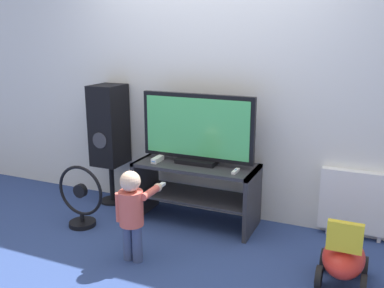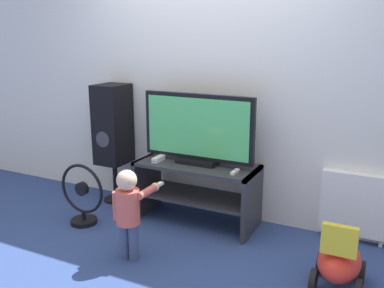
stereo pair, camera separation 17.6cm
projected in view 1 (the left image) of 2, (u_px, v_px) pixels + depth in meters
name	position (u px, v px, depth m)	size (l,w,h in m)	color
ground_plane	(186.00, 232.00, 3.78)	(16.00, 16.00, 0.00)	navy
wall_back	(210.00, 78.00, 3.94)	(10.00, 0.06, 2.60)	silver
tv_stand	(196.00, 184.00, 3.89)	(1.10, 0.48, 0.56)	#2D2D33
television	(197.00, 130.00, 3.78)	(1.05, 0.20, 0.63)	black
game_console	(158.00, 159.00, 3.90)	(0.05, 0.16, 0.04)	white
remote_primary	(236.00, 171.00, 3.60)	(0.04, 0.13, 0.03)	white
child	(132.00, 208.00, 3.21)	(0.27, 0.42, 0.72)	#3F4C72
speaker_tower	(109.00, 127.00, 4.26)	(0.28, 0.34, 1.21)	black
floor_fan	(81.00, 199.00, 3.84)	(0.47, 0.24, 0.57)	black
ride_on_toy	(344.00, 258.00, 2.96)	(0.33, 0.47, 0.51)	red
radiator	(356.00, 202.00, 3.59)	(0.59, 0.08, 0.60)	white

